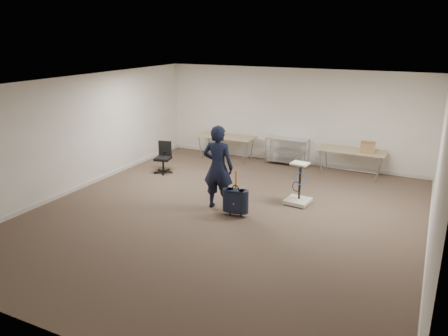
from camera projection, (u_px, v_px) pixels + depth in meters
The scene contains 10 objects.
ground at pixel (225, 214), 9.45m from camera, with size 9.00×9.00×0.00m, color #493A2C.
room_shell at pixel (250, 192), 10.62m from camera, with size 8.00×9.00×9.00m.
folding_table_left at pixel (226, 137), 13.44m from camera, with size 1.80×0.75×0.73m.
folding_table_right at pixel (352, 152), 11.84m from camera, with size 1.80×0.75×0.73m.
wire_shelf at pixel (287, 150), 12.92m from camera, with size 1.22×0.47×0.80m.
person at pixel (218, 167), 9.56m from camera, with size 0.69×0.45×1.89m, color black.
suitcase at pixel (235, 201), 9.28m from camera, with size 0.39×0.25×1.00m.
office_chair at pixel (164, 163), 12.21m from camera, with size 0.53×0.53×0.87m.
equipment_cart at pixel (298, 193), 9.98m from camera, with size 0.59×0.59×0.98m.
cardboard_box at pixel (368, 147), 11.53m from camera, with size 0.37×0.28×0.28m, color #8B6240.
Camera 1 is at (3.82, -7.84, 3.78)m, focal length 35.00 mm.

